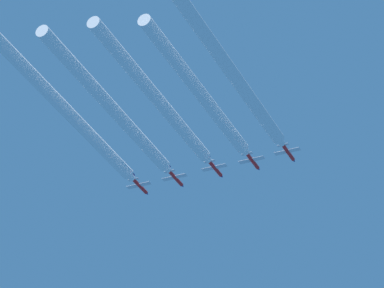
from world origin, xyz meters
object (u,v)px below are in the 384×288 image
at_px(jet_center, 215,169).
at_px(jet_inner_right, 253,161).
at_px(jet_far_left, 140,186).
at_px(jet_inner_left, 176,178).
at_px(jet_far_right, 288,152).

height_order(jet_center, jet_inner_right, jet_center).
distance_m(jet_center, jet_inner_right, 10.95).
bearing_deg(jet_center, jet_inner_right, 0.87).
bearing_deg(jet_far_left, jet_center, -0.65).
xyz_separation_m(jet_inner_left, jet_center, (11.78, 0.50, 0.59)).
height_order(jet_inner_left, jet_inner_right, jet_inner_right).
bearing_deg(jet_far_left, jet_far_right, -0.36).
bearing_deg(jet_inner_right, jet_far_left, 179.84).
xyz_separation_m(jet_inner_right, jet_far_right, (10.35, -0.18, 0.09)).
distance_m(jet_far_left, jet_center, 23.25).
bearing_deg(jet_inner_left, jet_inner_right, 1.69).
height_order(jet_far_left, jet_inner_right, jet_far_left).
height_order(jet_far_left, jet_far_right, jet_far_right).
bearing_deg(jet_center, jet_far_right, -0.04).
bearing_deg(jet_far_left, jet_inner_right, -0.16).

